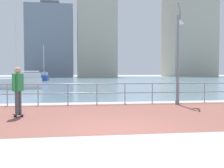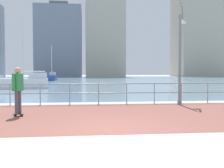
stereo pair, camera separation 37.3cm
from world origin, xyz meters
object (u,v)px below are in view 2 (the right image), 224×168
object	(u,v)px
skateboarder	(18,87)
sailboat_teal	(52,77)
lamppost	(181,49)
sailboat_yellow	(25,82)

from	to	relation	value
skateboarder	sailboat_teal	distance (m)	42.84
lamppost	skateboarder	xyz separation A→B (m)	(-7.02, -2.81, -1.66)
lamppost	sailboat_yellow	distance (m)	17.18
lamppost	skateboarder	world-z (taller)	lamppost
sailboat_yellow	sailboat_teal	xyz separation A→B (m)	(-0.59, 26.29, 0.03)
lamppost	sailboat_yellow	bearing A→B (deg)	127.32
sailboat_yellow	skateboarder	bearing A→B (deg)	-78.53
sailboat_yellow	sailboat_teal	world-z (taller)	sailboat_teal
sailboat_yellow	sailboat_teal	bearing A→B (deg)	91.29
skateboarder	sailboat_teal	world-z (taller)	sailboat_teal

